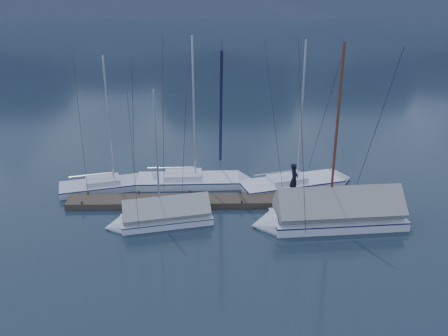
{
  "coord_description": "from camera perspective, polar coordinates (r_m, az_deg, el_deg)",
  "views": [
    {
      "loc": [
        -0.46,
        -22.95,
        11.77
      ],
      "look_at": [
        0.0,
        2.0,
        2.2
      ],
      "focal_mm": 38.0,
      "sensor_mm": 36.0,
      "label": 1
    }
  ],
  "objects": [
    {
      "name": "mooring_posts",
      "position": [
        27.44,
        -1.05,
        -3.62
      ],
      "size": [
        15.12,
        1.52,
        0.35
      ],
      "color": "#382D23",
      "rests_on": "ground"
    },
    {
      "name": "sailboat_open_right",
      "position": [
        30.36,
        9.7,
        -1.79
      ],
      "size": [
        7.77,
        4.17,
        9.89
      ],
      "color": "white",
      "rests_on": "ground"
    },
    {
      "name": "dock",
      "position": [
        27.55,
        0.0,
        -4.06
      ],
      "size": [
        18.0,
        1.5,
        0.54
      ],
      "color": "#382D23",
      "rests_on": "ground"
    },
    {
      "name": "ground",
      "position": [
        25.8,
        0.08,
        -6.16
      ],
      "size": [
        1000.0,
        1000.0,
        0.0
      ],
      "primitive_type": "plane",
      "color": "black",
      "rests_on": "ground"
    },
    {
      "name": "sailboat_covered_near",
      "position": [
        25.61,
        12.18,
        -5.59
      ],
      "size": [
        8.24,
        3.47,
        10.48
      ],
      "color": "silver",
      "rests_on": "ground"
    },
    {
      "name": "sailboat_open_left",
      "position": [
        30.44,
        -12.15,
        -1.95
      ],
      "size": [
        7.03,
        3.73,
        8.95
      ],
      "color": "silver",
      "rests_on": "ground"
    },
    {
      "name": "sailboat_covered_far",
      "position": [
        25.37,
        -7.94,
        -5.9
      ],
      "size": [
        5.87,
        2.89,
        7.9
      ],
      "color": "white",
      "rests_on": "ground"
    },
    {
      "name": "person",
      "position": [
        27.85,
        8.42,
        -1.34
      ],
      "size": [
        0.71,
        0.83,
        1.92
      ],
      "primitive_type": "imported",
      "rotation": [
        0.0,
        0.0,
        1.14
      ],
      "color": "black",
      "rests_on": "dock"
    },
    {
      "name": "sailboat_open_mid",
      "position": [
        30.18,
        -2.43,
        -1.63
      ],
      "size": [
        7.68,
        3.28,
        10.09
      ],
      "color": "silver",
      "rests_on": "ground"
    }
  ]
}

